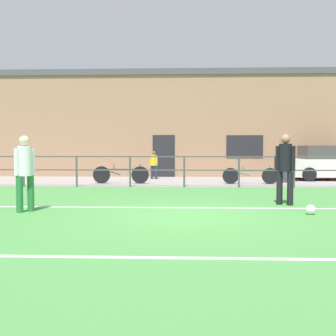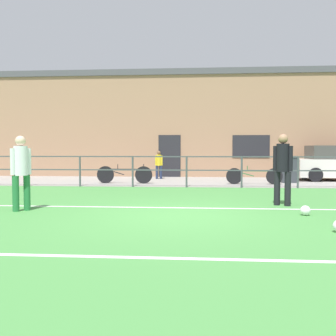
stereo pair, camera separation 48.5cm
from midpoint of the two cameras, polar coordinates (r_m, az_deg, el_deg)
ground at (r=8.16m, az=3.19°, el=-7.24°), size 60.00×44.00×0.04m
field_line_touchline at (r=9.22m, az=3.34°, el=-5.94°), size 36.00×0.11×0.00m
field_line_hash at (r=5.07m, az=2.32°, el=-13.26°), size 36.00×0.11×0.00m
pavement_strip at (r=16.59m, az=3.88°, el=-1.99°), size 48.00×5.00×0.02m
perimeter_fence at (r=14.05m, az=3.77°, el=0.14°), size 36.07×0.07×1.15m
clubhouse_facade at (r=20.27m, az=4.02°, el=6.48°), size 28.00×2.56×5.37m
player_goalkeeper at (r=9.97m, az=18.06°, el=0.42°), size 0.44×0.31×1.78m
player_striker at (r=9.20m, az=-19.65°, el=-0.05°), size 0.36×0.36×1.71m
soccer_ball_match at (r=8.74m, az=21.29°, el=-5.92°), size 0.21×0.21×0.21m
spectator_child at (r=17.76m, az=-0.59°, el=0.75°), size 0.35×0.23×1.30m
bicycle_parked_0 at (r=15.46m, az=13.58°, el=-1.14°), size 2.19×0.04×0.74m
bicycle_parked_1 at (r=15.51m, az=-5.63°, el=-0.96°), size 2.26×0.04×0.78m
trash_bin_0 at (r=16.68m, az=18.30°, el=-0.17°), size 0.65×0.56×1.10m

